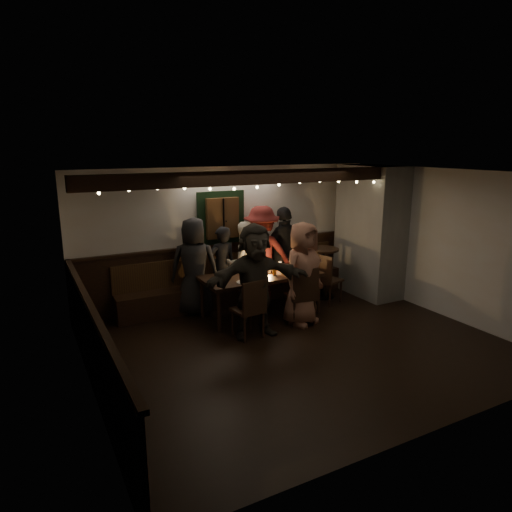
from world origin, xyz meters
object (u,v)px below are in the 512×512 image
person_c (243,264)px  person_f (255,281)px  high_top (323,266)px  person_d (262,255)px  chair_near_left (251,306)px  person_g (303,274)px  dining_table (261,278)px  chair_near_right (303,293)px  person_e (285,252)px  person_b (222,267)px  person_a (194,266)px  chair_end (326,276)px

person_c → person_f: bearing=76.1°
high_top → person_f: bearing=-152.6°
person_d → high_top: bearing=179.1°
chair_near_left → person_g: 1.14m
dining_table → chair_near_right: bearing=-60.5°
chair_near_left → person_e: person_e is taller
person_d → person_f: (-0.88, -1.40, -0.02)m
high_top → person_b: bearing=169.3°
dining_table → person_a: bearing=147.3°
person_c → person_e: person_e is taller
person_f → person_g: person_f is taller
person_f → person_c: bearing=76.4°
person_a → chair_end: bearing=-172.3°
chair_near_right → person_e: person_e is taller
dining_table → chair_near_left: bearing=-127.1°
dining_table → person_a: (-1.01, 0.65, 0.19)m
chair_near_left → person_e: bearing=45.2°
chair_near_left → person_f: person_f is taller
dining_table → person_a: 1.21m
person_f → person_b: bearing=92.5°
chair_near_left → person_c: person_c is taller
person_e → person_f: (-1.44, -1.47, 0.00)m
chair_near_left → high_top: (2.21, 1.18, 0.08)m
person_b → person_g: (0.87, -1.38, 0.11)m
person_a → person_e: size_ratio=0.97×
dining_table → person_c: bearing=91.9°
person_b → person_a: bearing=3.0°
person_g → chair_near_right: bearing=-132.4°
dining_table → chair_near_left: (-0.63, -0.83, -0.15)m
person_b → chair_near_left: bearing=77.9°
chair_near_left → person_c: bearing=67.9°
chair_near_right → person_c: person_c is taller
dining_table → chair_near_left: chair_near_left is taller
person_b → person_d: 0.82m
person_a → person_f: bearing=133.3°
person_a → high_top: bearing=-163.1°
person_f → person_g: size_ratio=1.04×
chair_near_right → person_c: (-0.43, 1.39, 0.23)m
chair_near_left → person_g: bearing=9.6°
dining_table → person_f: person_f is taller
person_d → person_e: (0.56, 0.07, -0.03)m
person_d → person_c: bearing=12.4°
person_c → high_top: bearing=173.8°
dining_table → person_d: person_d is taller
person_e → person_f: size_ratio=1.00×
person_c → person_d: bearing=-176.0°
chair_near_right → person_e: size_ratio=0.56×
chair_near_left → chair_near_right: bearing=6.1°
chair_near_right → high_top: size_ratio=1.02×
chair_end → person_b: 1.98m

